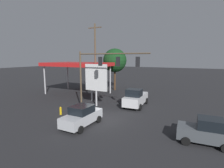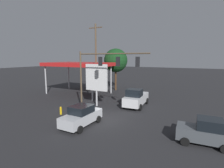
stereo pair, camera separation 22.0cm
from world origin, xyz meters
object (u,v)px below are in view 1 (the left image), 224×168
street_tree (115,61)px  fire_hydrant (61,111)px  utility_pole (95,59)px  sedan_waiting (82,116)px  hatchback_crossing (206,131)px  price_sign (96,78)px  traffic_signal_assembly (103,67)px  pickup_parked (136,98)px

street_tree → fire_hydrant: 17.06m
utility_pole → fire_hydrant: 11.33m
sedan_waiting → hatchback_crossing: 10.25m
utility_pole → price_sign: utility_pole is taller
price_sign → sedan_waiting: bearing=111.3°
traffic_signal_assembly → street_tree: bearing=-68.3°
price_sign → pickup_parked: size_ratio=1.03×
sedan_waiting → pickup_parked: 8.78m
hatchback_crossing → fire_hydrant: 14.28m
utility_pole → fire_hydrant: bearing=99.5°
hatchback_crossing → utility_pole: bearing=-35.2°
sedan_waiting → hatchback_crossing: (-10.15, -1.46, -0.00)m
traffic_signal_assembly → price_sign: 3.58m
fire_hydrant → street_tree: bearing=-85.2°
utility_pole → pickup_parked: 9.69m
pickup_parked → street_tree: 12.80m
hatchback_crossing → fire_hydrant: hatchback_crossing is taller
traffic_signal_assembly → fire_hydrant: bearing=33.5°
pickup_parked → street_tree: street_tree is taller
street_tree → pickup_parked: bearing=129.7°
price_sign → street_tree: bearing=-75.2°
traffic_signal_assembly → sedan_waiting: (-0.11, 4.18, -4.30)m
price_sign → traffic_signal_assembly: bearing=137.6°
price_sign → utility_pole: bearing=-56.3°
pickup_parked → fire_hydrant: (6.26, 6.98, -0.67)m
sedan_waiting → fire_hydrant: sedan_waiting is taller
fire_hydrant → traffic_signal_assembly: bearing=-146.5°
street_tree → hatchback_crossing: bearing=133.9°
sedan_waiting → utility_pole: bearing=-152.8°
price_sign → fire_hydrant: (1.64, 4.82, -3.22)m
utility_pole → hatchback_crossing: (-15.89, 9.79, -5.10)m
price_sign → pickup_parked: (-4.62, -2.16, -2.54)m
traffic_signal_assembly → fire_hydrant: size_ratio=9.59×
utility_pole → sedan_waiting: (-5.74, 11.24, -5.09)m
sedan_waiting → street_tree: size_ratio=0.55×
utility_pole → traffic_signal_assembly: bearing=128.6°
utility_pole → hatchback_crossing: bearing=148.4°
sedan_waiting → street_tree: 19.13m
sedan_waiting → pickup_parked: (-2.14, -8.51, 0.16)m
sedan_waiting → traffic_signal_assembly: bearing=-178.3°
traffic_signal_assembly → sedan_waiting: bearing=91.5°
price_sign → fire_hydrant: bearing=71.2°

